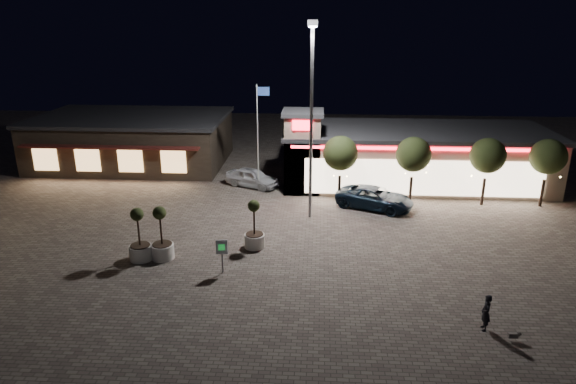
# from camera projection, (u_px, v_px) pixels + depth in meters

# --- Properties ---
(ground) EXTENTS (90.00, 90.00, 0.00)m
(ground) POSITION_uv_depth(u_px,v_px,m) (268.00, 273.00, 26.54)
(ground) COLOR #695F55
(ground) RESTS_ON ground
(retail_building) EXTENTS (20.40, 8.40, 6.10)m
(retail_building) POSITION_uv_depth(u_px,v_px,m) (408.00, 156.00, 40.15)
(retail_building) COLOR gray
(retail_building) RESTS_ON ground
(restaurant_building) EXTENTS (16.40, 11.00, 4.30)m
(restaurant_building) POSITION_uv_depth(u_px,v_px,m) (133.00, 139.00, 45.51)
(restaurant_building) COLOR #382D23
(restaurant_building) RESTS_ON ground
(floodlight_pole) EXTENTS (0.60, 0.40, 12.38)m
(floodlight_pole) POSITION_uv_depth(u_px,v_px,m) (311.00, 111.00, 31.66)
(floodlight_pole) COLOR gray
(floodlight_pole) RESTS_ON ground
(flagpole) EXTENTS (0.95, 0.10, 8.00)m
(flagpole) POSITION_uv_depth(u_px,v_px,m) (259.00, 129.00, 37.36)
(flagpole) COLOR white
(flagpole) RESTS_ON ground
(string_tree_a) EXTENTS (2.42, 2.42, 4.79)m
(string_tree_a) POSITION_uv_depth(u_px,v_px,m) (340.00, 153.00, 35.50)
(string_tree_a) COLOR #332319
(string_tree_a) RESTS_ON ground
(string_tree_b) EXTENTS (2.42, 2.42, 4.79)m
(string_tree_b) POSITION_uv_depth(u_px,v_px,m) (413.00, 155.00, 35.20)
(string_tree_b) COLOR #332319
(string_tree_b) RESTS_ON ground
(string_tree_c) EXTENTS (2.42, 2.42, 4.79)m
(string_tree_c) POSITION_uv_depth(u_px,v_px,m) (488.00, 156.00, 34.90)
(string_tree_c) COLOR #332319
(string_tree_c) RESTS_ON ground
(string_tree_d) EXTENTS (2.42, 2.42, 4.79)m
(string_tree_d) POSITION_uv_depth(u_px,v_px,m) (548.00, 157.00, 34.65)
(string_tree_d) COLOR #332319
(string_tree_d) RESTS_ON ground
(pickup_truck) EXTENTS (5.80, 4.32, 1.46)m
(pickup_truck) POSITION_uv_depth(u_px,v_px,m) (375.00, 198.00, 35.26)
(pickup_truck) COLOR black
(pickup_truck) RESTS_ON ground
(white_sedan) EXTENTS (4.60, 3.34, 1.45)m
(white_sedan) POSITION_uv_depth(u_px,v_px,m) (252.00, 178.00, 39.66)
(white_sedan) COLOR silver
(white_sedan) RESTS_ON ground
(pedestrian) EXTENTS (0.40, 0.60, 1.63)m
(pedestrian) POSITION_uv_depth(u_px,v_px,m) (486.00, 313.00, 21.55)
(pedestrian) COLOR black
(pedestrian) RESTS_ON ground
(dog) EXTENTS (0.53, 0.20, 0.29)m
(dog) POSITION_uv_depth(u_px,v_px,m) (515.00, 335.00, 20.96)
(dog) COLOR #59514C
(dog) RESTS_ON ground
(planter_left) EXTENTS (1.22, 1.22, 3.01)m
(planter_left) POSITION_uv_depth(u_px,v_px,m) (140.00, 244.00, 27.74)
(planter_left) COLOR white
(planter_left) RESTS_ON ground
(planter_mid) EXTENTS (1.23, 1.23, 3.03)m
(planter_mid) POSITION_uv_depth(u_px,v_px,m) (162.00, 243.00, 27.88)
(planter_mid) COLOR white
(planter_mid) RESTS_ON ground
(planter_right) EXTENTS (1.17, 1.17, 2.88)m
(planter_right) POSITION_uv_depth(u_px,v_px,m) (254.00, 233.00, 29.24)
(planter_right) COLOR white
(planter_right) RESTS_ON ground
(valet_sign) EXTENTS (0.60, 0.14, 1.83)m
(valet_sign) POSITION_uv_depth(u_px,v_px,m) (222.00, 250.00, 26.22)
(valet_sign) COLOR gray
(valet_sign) RESTS_ON ground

